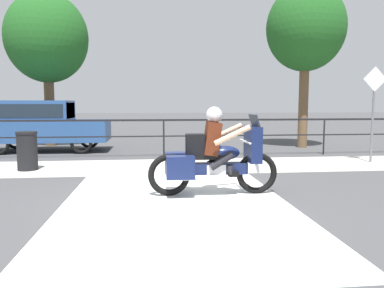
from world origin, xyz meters
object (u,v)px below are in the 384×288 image
motorcycle (213,157)px  street_sign (374,104)px  trash_bin (27,151)px  tree_behind_sign (306,29)px  parked_car (43,123)px  tree_behind_car (47,39)px

motorcycle → street_sign: size_ratio=0.89×
motorcycle → trash_bin: bearing=146.7°
street_sign → tree_behind_sign: bearing=96.8°
street_sign → parked_car: bearing=160.3°
street_sign → tree_behind_car: bearing=151.7°
trash_bin → street_sign: 9.10m
motorcycle → trash_bin: motorcycle is taller
street_sign → tree_behind_sign: tree_behind_sign is taller
trash_bin → tree_behind_sign: tree_behind_sign is taller
tree_behind_sign → parked_car: bearing=-178.4°
motorcycle → tree_behind_sign: 8.97m
trash_bin → tree_behind_sign: size_ratio=0.16×
motorcycle → street_sign: 5.94m
parked_car → tree_behind_sign: (9.22, 0.25, 3.33)m
parked_car → motorcycle: bearing=-54.7°
street_sign → motorcycle: bearing=-147.4°
motorcycle → tree_behind_car: 10.41m
trash_bin → tree_behind_car: size_ratio=0.16×
parked_car → street_sign: street_sign is taller
parked_car → trash_bin: 3.81m
parked_car → tree_behind_sign: tree_behind_sign is taller
trash_bin → street_sign: size_ratio=0.36×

